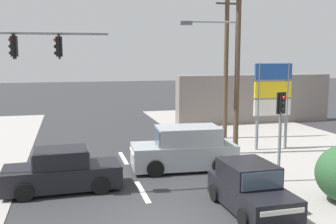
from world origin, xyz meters
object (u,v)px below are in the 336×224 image
utility_pole_background_right (226,59)px  pedestal_signal_right_kerb (281,122)px  utility_pole_midground_right (235,56)px  sedan_crossing_left (62,172)px  suv_oncoming_near (185,150)px  shopping_plaza_sign (273,94)px  hatchback_receding_far (250,189)px

utility_pole_background_right → pedestal_signal_right_kerb: 8.78m
utility_pole_midground_right → pedestal_signal_right_kerb: bearing=-91.2°
utility_pole_background_right → pedestal_signal_right_kerb: size_ratio=2.55×
pedestal_signal_right_kerb → sedan_crossing_left: (-8.24, 1.12, -1.71)m
suv_oncoming_near → utility_pole_background_right: bearing=53.3°
suv_oncoming_near → shopping_plaza_sign: bearing=24.2°
pedestal_signal_right_kerb → sedan_crossing_left: size_ratio=0.83×
utility_pole_background_right → shopping_plaza_sign: 3.91m
pedestal_signal_right_kerb → suv_oncoming_near: pedestal_signal_right_kerb is taller
utility_pole_midground_right → hatchback_receding_far: (-2.48, -7.04, -4.23)m
sedan_crossing_left → suv_oncoming_near: size_ratio=0.92×
hatchback_receding_far → shopping_plaza_sign: bearing=56.9°
utility_pole_midground_right → hatchback_receding_far: utility_pole_midground_right is taller
sedan_crossing_left → suv_oncoming_near: suv_oncoming_near is taller
utility_pole_midground_right → shopping_plaza_sign: 3.14m
utility_pole_midground_right → pedestal_signal_right_kerb: 5.30m
pedestal_signal_right_kerb → hatchback_receding_far: pedestal_signal_right_kerb is taller
sedan_crossing_left → utility_pole_background_right: bearing=37.5°
utility_pole_background_right → suv_oncoming_near: utility_pole_background_right is taller
sedan_crossing_left → shopping_plaza_sign: bearing=20.5°
shopping_plaza_sign → suv_oncoming_near: (-5.59, -2.51, -2.10)m
utility_pole_background_right → sedan_crossing_left: utility_pole_background_right is taller
sedan_crossing_left → suv_oncoming_near: (5.17, 1.52, 0.18)m
suv_oncoming_near → utility_pole_midground_right: bearing=32.7°
utility_pole_background_right → sedan_crossing_left: bearing=-142.5°
hatchback_receding_far → sedan_crossing_left: bearing=149.2°
pedestal_signal_right_kerb → suv_oncoming_near: (-3.07, 2.64, -1.53)m
utility_pole_midground_right → suv_oncoming_near: (-3.17, -2.03, -4.05)m
utility_pole_midground_right → sedan_crossing_left: bearing=-157.0°
shopping_plaza_sign → hatchback_receding_far: bearing=-123.1°
utility_pole_midground_right → sedan_crossing_left: size_ratio=2.13×
utility_pole_midground_right → sedan_crossing_left: 10.00m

